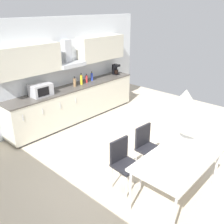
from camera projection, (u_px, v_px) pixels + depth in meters
The scene contains 15 objects.
ground_plane at pixel (120, 178), 4.51m from camera, with size 9.35×8.50×0.02m, color beige.
wall_back at pixel (27, 78), 5.78m from camera, with size 7.48×0.10×2.62m, color silver.
kitchen_counter at pixel (76, 103), 6.64m from camera, with size 3.84×0.63×0.93m.
backsplash_tile at pixel (67, 75), 6.54m from camera, with size 3.82×0.02×0.47m, color silver.
upper_wall_cabinets at pixel (69, 54), 6.22m from camera, with size 3.82×0.40×0.65m.
microwave at pixel (41, 90), 5.73m from camera, with size 0.48×0.35×0.28m.
coffee_maker at pixel (115, 69), 7.51m from camera, with size 0.18×0.19×0.30m.
bottle_blue at pixel (92, 77), 6.90m from camera, with size 0.07×0.07×0.25m.
bottle_yellow at pixel (81, 80), 6.54m from camera, with size 0.06×0.06×0.30m.
bottle_red at pixel (87, 79), 6.72m from camera, with size 0.06×0.06×0.23m.
bottle_brown at pixel (75, 82), 6.38m from camera, with size 0.08×0.08×0.26m.
dining_table at pixel (178, 161), 3.75m from camera, with size 1.48×0.84×0.75m.
chair_far_right at pixel (147, 144), 4.54m from camera, with size 0.43×0.43×0.87m.
chair_far_left at pixel (123, 159), 4.09m from camera, with size 0.43×0.43×0.87m.
pendant_lamp at pixel (186, 97), 3.35m from camera, with size 0.32×0.32×0.22m, color silver.
Camera 1 is at (-2.82, -2.37, 2.86)m, focal length 40.00 mm.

